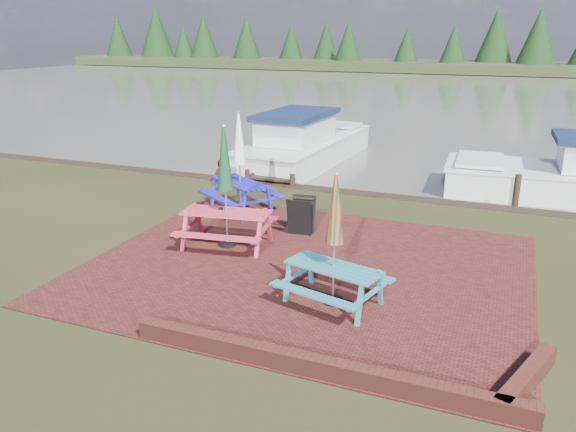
% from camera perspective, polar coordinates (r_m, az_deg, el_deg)
% --- Properties ---
extents(ground, '(120.00, 120.00, 0.00)m').
position_cam_1_polar(ground, '(11.04, 0.02, -7.22)').
color(ground, black).
rests_on(ground, ground).
extents(paving, '(9.00, 7.50, 0.02)m').
position_cam_1_polar(paving, '(11.89, 1.84, -5.25)').
color(paving, '#381511').
rests_on(paving, ground).
extents(brick_wall, '(6.21, 1.79, 0.30)m').
position_cam_1_polar(brick_wall, '(8.38, 7.70, -15.22)').
color(brick_wall, '#4C1E16').
rests_on(brick_wall, ground).
extents(water, '(120.00, 60.00, 0.02)m').
position_cam_1_polar(water, '(46.63, 17.73, 11.58)').
color(water, '#434139').
rests_on(water, ground).
extents(far_treeline, '(120.00, 10.00, 8.10)m').
position_cam_1_polar(far_treeline, '(75.34, 20.05, 16.10)').
color(far_treeline, black).
rests_on(far_treeline, ground).
extents(picnic_table_teal, '(2.08, 1.94, 2.43)m').
position_cam_1_polar(picnic_table_teal, '(10.09, 4.68, -4.53)').
color(picnic_table_teal, '#27767E').
rests_on(picnic_table_teal, ground).
extents(picnic_table_red, '(2.26, 2.08, 2.79)m').
position_cam_1_polar(picnic_table_red, '(12.80, -6.30, 1.01)').
color(picnic_table_red, '#BC3044').
rests_on(picnic_table_red, ground).
extents(picnic_table_blue, '(2.57, 2.50, 2.70)m').
position_cam_1_polar(picnic_table_blue, '(15.47, -4.89, 3.96)').
color(picnic_table_blue, '#1F17B0').
rests_on(picnic_table_blue, ground).
extents(chalkboard, '(0.60, 0.60, 0.94)m').
position_cam_1_polar(chalkboard, '(13.64, 1.35, 0.04)').
color(chalkboard, black).
rests_on(chalkboard, ground).
extents(jetty, '(1.76, 9.08, 1.00)m').
position_cam_1_polar(jetty, '(22.24, 2.59, 6.22)').
color(jetty, black).
rests_on(jetty, ground).
extents(boat_jetty, '(3.15, 8.09, 2.30)m').
position_cam_1_polar(boat_jetty, '(22.09, 1.63, 7.13)').
color(boat_jetty, silver).
rests_on(boat_jetty, ground).
extents(person, '(0.63, 0.44, 1.66)m').
position_cam_1_polar(person, '(18.28, -6.73, 5.75)').
color(person, gray).
rests_on(person, ground).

